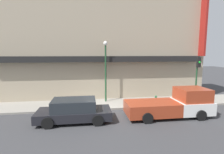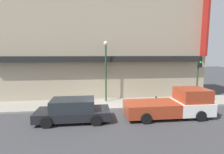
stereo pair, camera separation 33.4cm
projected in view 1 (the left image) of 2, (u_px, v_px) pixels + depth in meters
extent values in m
plane|color=#38383A|center=(103.00, 110.00, 12.94)|extent=(80.00, 80.00, 0.00)
cube|color=gray|center=(101.00, 104.00, 14.34)|extent=(36.00, 2.86, 0.14)
cube|color=tan|center=(99.00, 49.00, 16.60)|extent=(19.80, 3.00, 9.19)
cube|color=black|center=(100.00, 59.00, 14.96)|extent=(18.22, 0.60, 0.50)
cube|color=maroon|center=(204.00, 23.00, 15.73)|extent=(0.20, 0.80, 5.98)
cube|color=white|center=(191.00, 106.00, 11.91)|extent=(2.27, 1.97, 0.82)
cube|color=#9E381E|center=(192.00, 94.00, 11.80)|extent=(1.93, 1.81, 0.85)
cube|color=#9E381E|center=(152.00, 108.00, 11.52)|extent=(3.40, 1.97, 0.82)
cylinder|color=black|center=(184.00, 106.00, 12.93)|extent=(0.67, 0.22, 0.67)
cylinder|color=black|center=(201.00, 115.00, 10.99)|extent=(0.67, 0.22, 0.67)
cylinder|color=black|center=(138.00, 108.00, 12.44)|extent=(0.67, 0.22, 0.67)
cylinder|color=black|center=(147.00, 118.00, 10.50)|extent=(0.67, 0.22, 0.67)
cube|color=black|center=(74.00, 114.00, 10.84)|extent=(4.53, 1.84, 0.53)
cube|color=#23282D|center=(74.00, 105.00, 10.76)|extent=(2.63, 1.66, 0.67)
cylinder|color=black|center=(96.00, 110.00, 11.96)|extent=(0.67, 0.22, 0.67)
cylinder|color=black|center=(98.00, 120.00, 10.15)|extent=(0.67, 0.22, 0.67)
cylinder|color=black|center=(54.00, 112.00, 11.57)|extent=(0.67, 0.22, 0.67)
cylinder|color=black|center=(48.00, 123.00, 9.76)|extent=(0.67, 0.22, 0.67)
cylinder|color=#196633|center=(156.00, 101.00, 14.00)|extent=(0.18, 0.18, 0.56)
sphere|color=#196633|center=(156.00, 97.00, 13.95)|extent=(0.17, 0.17, 0.17)
cylinder|color=#1E4728|center=(106.00, 74.00, 14.62)|extent=(0.14, 0.14, 4.70)
sphere|color=silver|center=(105.00, 43.00, 14.28)|extent=(0.36, 0.36, 0.36)
cylinder|color=#1E4728|center=(196.00, 81.00, 14.08)|extent=(0.12, 0.12, 3.77)
cube|color=black|center=(199.00, 62.00, 13.72)|extent=(0.28, 0.20, 0.80)
sphere|color=green|center=(200.00, 62.00, 13.61)|extent=(0.16, 0.16, 0.16)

